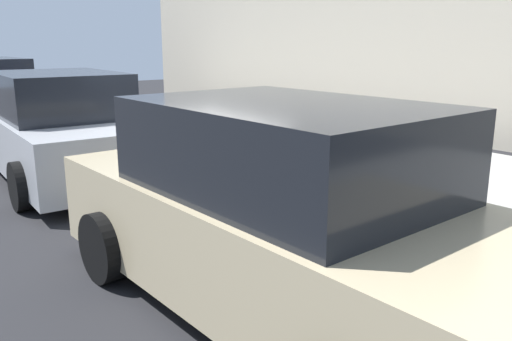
{
  "coord_description": "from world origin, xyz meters",
  "views": [
    {
      "loc": [
        -7.04,
        4.1,
        2.11
      ],
      "look_at": [
        -1.85,
        0.09,
        0.49
      ],
      "focal_mm": 36.95,
      "sensor_mm": 36.0,
      "label": 1
    }
  ],
  "objects_px": {
    "bollard_post": "(159,128)",
    "parked_car_beige_0": "(285,217)",
    "suitcase_silver_6": "(223,146)",
    "suitcase_teal_2": "(318,174)",
    "suitcase_maroon_3": "(288,166)",
    "fire_hydrant": "(187,131)",
    "suitcase_olive_7": "(205,138)",
    "parked_car_silver_1": "(61,130)",
    "suitcase_red_1": "(347,174)",
    "suitcase_navy_5": "(247,148)",
    "suitcase_olive_0": "(383,182)",
    "suitcase_black_4": "(267,154)"
  },
  "relations": [
    {
      "from": "bollard_post",
      "to": "parked_car_beige_0",
      "type": "bearing_deg",
      "value": 161.28
    },
    {
      "from": "parked_car_beige_0",
      "to": "suitcase_silver_6",
      "type": "bearing_deg",
      "value": -28.08
    },
    {
      "from": "suitcase_teal_2",
      "to": "suitcase_maroon_3",
      "type": "xyz_separation_m",
      "value": [
        0.49,
        0.1,
        0.03
      ]
    },
    {
      "from": "suitcase_teal_2",
      "to": "fire_hydrant",
      "type": "xyz_separation_m",
      "value": [
        3.29,
        0.04,
        0.14
      ]
    },
    {
      "from": "suitcase_maroon_3",
      "to": "suitcase_olive_7",
      "type": "distance_m",
      "value": 2.12
    },
    {
      "from": "suitcase_teal_2",
      "to": "suitcase_silver_6",
      "type": "xyz_separation_m",
      "value": [
        2.09,
        0.09,
        0.06
      ]
    },
    {
      "from": "suitcase_silver_6",
      "to": "parked_car_beige_0",
      "type": "distance_m",
      "value": 4.52
    },
    {
      "from": "suitcase_maroon_3",
      "to": "suitcase_silver_6",
      "type": "height_order",
      "value": "suitcase_silver_6"
    },
    {
      "from": "suitcase_silver_6",
      "to": "parked_car_silver_1",
      "type": "distance_m",
      "value": 2.52
    },
    {
      "from": "suitcase_red_1",
      "to": "suitcase_navy_5",
      "type": "height_order",
      "value": "suitcase_navy_5"
    },
    {
      "from": "suitcase_silver_6",
      "to": "parked_car_silver_1",
      "type": "xyz_separation_m",
      "value": [
        1.33,
        2.12,
        0.3
      ]
    },
    {
      "from": "parked_car_silver_1",
      "to": "bollard_post",
      "type": "bearing_deg",
      "value": -72.17
    },
    {
      "from": "suitcase_olive_0",
      "to": "suitcase_silver_6",
      "type": "distance_m",
      "value": 3.14
    },
    {
      "from": "suitcase_teal_2",
      "to": "suitcase_black_4",
      "type": "distance_m",
      "value": 1.03
    },
    {
      "from": "suitcase_teal_2",
      "to": "suitcase_olive_7",
      "type": "height_order",
      "value": "suitcase_olive_7"
    },
    {
      "from": "suitcase_black_4",
      "to": "suitcase_navy_5",
      "type": "relative_size",
      "value": 0.98
    },
    {
      "from": "bollard_post",
      "to": "parked_car_beige_0",
      "type": "height_order",
      "value": "parked_car_beige_0"
    },
    {
      "from": "suitcase_navy_5",
      "to": "parked_car_beige_0",
      "type": "bearing_deg",
      "value": 147.4
    },
    {
      "from": "suitcase_navy_5",
      "to": "parked_car_silver_1",
      "type": "bearing_deg",
      "value": 50.31
    },
    {
      "from": "suitcase_silver_6",
      "to": "suitcase_olive_7",
      "type": "bearing_deg",
      "value": 2.08
    },
    {
      "from": "suitcase_silver_6",
      "to": "fire_hydrant",
      "type": "distance_m",
      "value": 1.2
    },
    {
      "from": "suitcase_navy_5",
      "to": "parked_car_silver_1",
      "type": "height_order",
      "value": "parked_car_silver_1"
    },
    {
      "from": "bollard_post",
      "to": "suitcase_black_4",
      "type": "bearing_deg",
      "value": -177.17
    },
    {
      "from": "suitcase_olive_0",
      "to": "suitcase_navy_5",
      "type": "height_order",
      "value": "suitcase_navy_5"
    },
    {
      "from": "suitcase_olive_0",
      "to": "parked_car_silver_1",
      "type": "height_order",
      "value": "parked_car_silver_1"
    },
    {
      "from": "suitcase_olive_7",
      "to": "suitcase_maroon_3",
      "type": "bearing_deg",
      "value": -179.85
    },
    {
      "from": "suitcase_olive_7",
      "to": "suitcase_silver_6",
      "type": "bearing_deg",
      "value": -177.92
    },
    {
      "from": "suitcase_maroon_3",
      "to": "suitcase_black_4",
      "type": "relative_size",
      "value": 0.66
    },
    {
      "from": "suitcase_olive_0",
      "to": "parked_car_beige_0",
      "type": "bearing_deg",
      "value": 110.51
    },
    {
      "from": "suitcase_olive_0",
      "to": "suitcase_olive_7",
      "type": "xyz_separation_m",
      "value": [
        3.65,
        0.14,
        0.01
      ]
    },
    {
      "from": "suitcase_black_4",
      "to": "suitcase_maroon_3",
      "type": "bearing_deg",
      "value": 173.32
    },
    {
      "from": "suitcase_black_4",
      "to": "suitcase_silver_6",
      "type": "bearing_deg",
      "value": 2.63
    },
    {
      "from": "suitcase_black_4",
      "to": "suitcase_silver_6",
      "type": "distance_m",
      "value": 1.08
    },
    {
      "from": "suitcase_olive_0",
      "to": "suitcase_silver_6",
      "type": "xyz_separation_m",
      "value": [
        3.14,
        0.12,
        -0.04
      ]
    },
    {
      "from": "suitcase_olive_0",
      "to": "suitcase_maroon_3",
      "type": "distance_m",
      "value": 1.54
    },
    {
      "from": "suitcase_silver_6",
      "to": "suitcase_olive_7",
      "type": "xyz_separation_m",
      "value": [
        0.51,
        0.02,
        0.05
      ]
    },
    {
      "from": "suitcase_teal_2",
      "to": "suitcase_black_4",
      "type": "height_order",
      "value": "suitcase_black_4"
    },
    {
      "from": "suitcase_red_1",
      "to": "parked_car_silver_1",
      "type": "bearing_deg",
      "value": 29.21
    },
    {
      "from": "suitcase_black_4",
      "to": "parked_car_silver_1",
      "type": "distance_m",
      "value": 3.25
    },
    {
      "from": "suitcase_silver_6",
      "to": "fire_hydrant",
      "type": "xyz_separation_m",
      "value": [
        1.2,
        -0.05,
        0.08
      ]
    },
    {
      "from": "suitcase_navy_5",
      "to": "suitcase_silver_6",
      "type": "height_order",
      "value": "suitcase_navy_5"
    },
    {
      "from": "parked_car_beige_0",
      "to": "suitcase_olive_7",
      "type": "bearing_deg",
      "value": -25.11
    },
    {
      "from": "parked_car_silver_1",
      "to": "suitcase_red_1",
      "type": "bearing_deg",
      "value": -150.79
    },
    {
      "from": "fire_hydrant",
      "to": "parked_car_beige_0",
      "type": "height_order",
      "value": "parked_car_beige_0"
    },
    {
      "from": "bollard_post",
      "to": "parked_car_silver_1",
      "type": "distance_m",
      "value": 2.14
    },
    {
      "from": "suitcase_black_4",
      "to": "bollard_post",
      "type": "xyz_separation_m",
      "value": [
        3.06,
        0.15,
        -0.0
      ]
    },
    {
      "from": "suitcase_black_4",
      "to": "parked_car_beige_0",
      "type": "height_order",
      "value": "parked_car_beige_0"
    },
    {
      "from": "suitcase_red_1",
      "to": "parked_car_silver_1",
      "type": "height_order",
      "value": "parked_car_silver_1"
    },
    {
      "from": "suitcase_red_1",
      "to": "parked_car_silver_1",
      "type": "distance_m",
      "value": 4.52
    },
    {
      "from": "suitcase_olive_0",
      "to": "parked_car_silver_1",
      "type": "xyz_separation_m",
      "value": [
        4.47,
        2.24,
        0.26
      ]
    }
  ]
}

